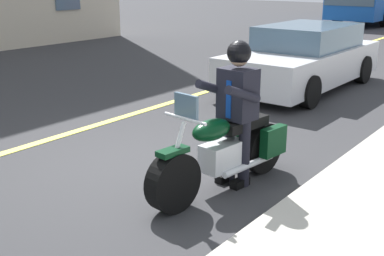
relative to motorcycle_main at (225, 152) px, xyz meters
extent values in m
plane|color=#333335|center=(0.05, -1.15, -0.45)|extent=(80.00, 80.00, 0.00)
cube|color=#E5DB4C|center=(0.05, -3.15, -0.45)|extent=(60.00, 0.16, 0.01)
cylinder|color=black|center=(0.84, -0.10, -0.12)|extent=(0.68, 0.27, 0.66)
cylinder|color=black|center=(-0.70, 0.08, -0.12)|extent=(0.68, 0.27, 0.66)
cube|color=silver|center=(0.05, -0.01, -0.03)|extent=(0.59, 0.34, 0.32)
ellipsoid|color=black|center=(0.24, -0.03, 0.33)|extent=(0.59, 0.34, 0.24)
cube|color=black|center=(-0.30, 0.03, 0.29)|extent=(0.73, 0.36, 0.12)
cube|color=black|center=(-0.63, 0.29, 0.03)|extent=(0.41, 0.16, 0.36)
cube|color=black|center=(-0.68, -0.15, 0.03)|extent=(0.41, 0.16, 0.36)
cylinder|color=silver|center=(0.82, -0.10, 0.15)|extent=(0.35, 0.09, 0.76)
cylinder|color=silver|center=(0.66, -0.08, 0.55)|extent=(0.10, 0.60, 0.04)
cube|color=black|center=(0.84, -0.10, 0.23)|extent=(0.38, 0.20, 0.06)
cylinder|color=silver|center=(-0.23, 0.19, -0.19)|extent=(0.90, 0.18, 0.08)
cube|color=slate|center=(0.64, -0.08, 0.67)|extent=(0.08, 0.32, 0.28)
cylinder|color=black|center=(-0.19, 0.14, -0.03)|extent=(0.14, 0.14, 0.84)
cube|color=black|center=(-0.13, 0.13, -0.40)|extent=(0.27, 0.14, 0.10)
cylinder|color=black|center=(-0.22, -0.10, -0.03)|extent=(0.14, 0.14, 0.84)
cube|color=black|center=(-0.16, -0.11, -0.40)|extent=(0.27, 0.14, 0.10)
cube|color=black|center=(-0.20, 0.02, 0.67)|extent=(0.36, 0.43, 0.60)
cube|color=navy|center=(-0.04, 0.00, 0.63)|extent=(0.03, 0.07, 0.44)
cylinder|color=black|center=(0.00, 0.22, 0.73)|extent=(0.56, 0.16, 0.28)
cylinder|color=black|center=(-0.05, -0.22, 0.73)|extent=(0.56, 0.16, 0.28)
sphere|color=tan|center=(-0.20, 0.02, 1.10)|extent=(0.22, 0.22, 0.22)
sphere|color=black|center=(-0.20, 0.02, 1.15)|extent=(0.28, 0.28, 0.28)
cylinder|color=black|center=(-20.59, -6.91, 0.05)|extent=(1.00, 0.30, 1.00)
cylinder|color=black|center=(-27.39, -6.91, 0.05)|extent=(1.00, 0.30, 1.00)
cube|color=silver|center=(-5.49, -1.66, 0.10)|extent=(4.60, 1.80, 0.70)
cube|color=slate|center=(-5.69, -1.66, 0.65)|extent=(2.40, 1.60, 0.60)
cylinder|color=black|center=(-4.04, -0.81, -0.13)|extent=(0.64, 0.22, 0.64)
cylinder|color=black|center=(-4.04, -2.51, -0.13)|extent=(0.64, 0.22, 0.64)
cylinder|color=black|center=(-6.94, -0.81, -0.13)|extent=(0.64, 0.22, 0.64)
cylinder|color=black|center=(-6.94, -2.51, -0.13)|extent=(0.64, 0.22, 0.64)
camera|label=1|loc=(4.50, 3.00, 1.99)|focal=45.75mm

